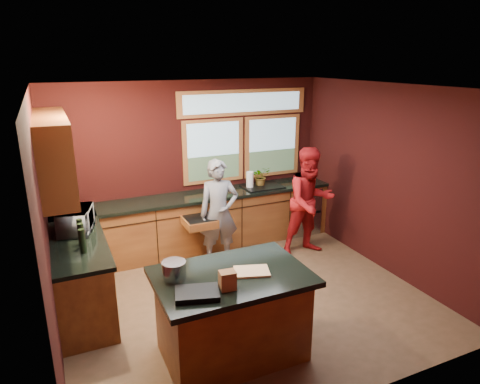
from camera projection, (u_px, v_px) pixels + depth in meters
floor at (245, 297)px, 5.64m from camera, size 4.50×4.50×0.00m
room_shell at (189, 164)px, 5.15m from camera, size 4.52×4.02×2.71m
back_counter at (212, 220)px, 7.06m from camera, size 4.50×0.64×0.93m
left_counter at (79, 267)px, 5.47m from camera, size 0.64×2.30×0.93m
island at (232, 314)px, 4.44m from camera, size 1.55×1.05×0.95m
person_grey at (219, 213)px, 6.38m from camera, size 0.65×0.48×1.62m
person_red at (310, 202)px, 6.71m from camera, size 0.87×0.69×1.73m
microwave at (76, 220)px, 5.34m from camera, size 0.49×0.62×0.30m
potted_plant at (261, 176)px, 7.27m from camera, size 0.30×0.26×0.33m
paper_towel at (250, 180)px, 7.15m from camera, size 0.12×0.12×0.28m
cutting_board at (252, 271)px, 4.33m from camera, size 0.41×0.35×0.02m
stock_pot at (174, 270)px, 4.18m from camera, size 0.24×0.24×0.18m
paper_bag at (227, 280)px, 3.99m from camera, size 0.16×0.13×0.18m
black_tray at (197, 293)px, 3.89m from camera, size 0.46×0.38×0.05m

